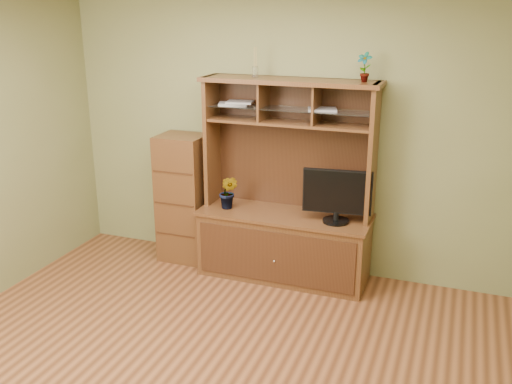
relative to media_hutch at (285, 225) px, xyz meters
The scene contains 8 objects.
room 1.92m from the media_hutch, 92.85° to the right, with size 4.54×4.04×2.74m.
media_hutch is the anchor object (origin of this frame).
monitor 0.64m from the media_hutch, ahead, with size 0.62×0.24×0.49m.
orchid_plant 0.63m from the media_hutch, behind, with size 0.18×0.15×0.33m, color #2B581E.
top_plant 1.65m from the media_hutch, ahead, with size 0.13×0.09×0.25m, color #436D26.
reed_diffuser 1.52m from the media_hutch, 167.03° to the left, with size 0.05×0.05×0.27m.
magazines 1.16m from the media_hutch, 163.23° to the left, with size 1.17×0.27×0.04m.
side_cabinet 1.11m from the media_hutch, behind, with size 0.47×0.43×1.31m.
Camera 1 is at (1.60, -3.14, 2.52)m, focal length 40.00 mm.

